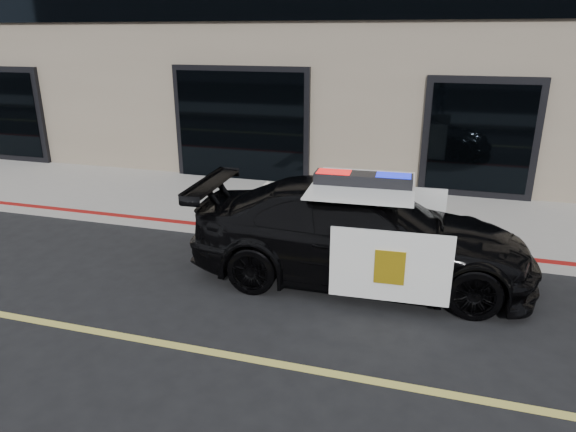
# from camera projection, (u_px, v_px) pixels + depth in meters

# --- Properties ---
(ground) EXTENTS (120.00, 120.00, 0.00)m
(ground) POSITION_uv_depth(u_px,v_px,m) (117.00, 335.00, 6.43)
(ground) COLOR black
(ground) RESTS_ON ground
(sidewalk_n) EXTENTS (60.00, 3.50, 0.15)m
(sidewalk_n) POSITION_uv_depth(u_px,v_px,m) (257.00, 204.00, 11.15)
(sidewalk_n) COLOR gray
(sidewalk_n) RESTS_ON ground
(police_car) EXTENTS (2.61, 5.28, 1.66)m
(police_car) POSITION_uv_depth(u_px,v_px,m) (361.00, 232.00, 7.72)
(police_car) COLOR black
(police_car) RESTS_ON ground
(fire_hydrant) EXTENTS (0.33, 0.45, 0.72)m
(fire_hydrant) POSITION_uv_depth(u_px,v_px,m) (268.00, 200.00, 10.07)
(fire_hydrant) COLOR beige
(fire_hydrant) RESTS_ON sidewalk_n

